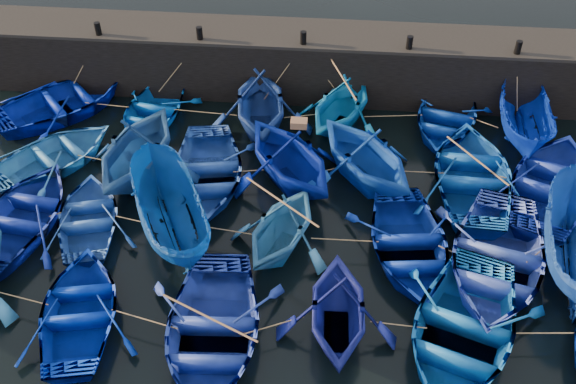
# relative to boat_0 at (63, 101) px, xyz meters

# --- Properties ---
(ground) EXTENTS (120.00, 120.00, 0.00)m
(ground) POSITION_rel_boat_0_xyz_m (9.34, -7.90, -0.57)
(ground) COLOR black
(ground) RESTS_ON ground
(quay_wall) EXTENTS (26.00, 2.50, 2.50)m
(quay_wall) POSITION_rel_boat_0_xyz_m (9.34, 2.60, 0.68)
(quay_wall) COLOR black
(quay_wall) RESTS_ON ground
(quay_top) EXTENTS (26.00, 2.50, 0.12)m
(quay_top) POSITION_rel_boat_0_xyz_m (9.34, 2.60, 1.99)
(quay_top) COLOR black
(quay_top) RESTS_ON quay_wall
(bollard_0) EXTENTS (0.24, 0.24, 0.50)m
(bollard_0) POSITION_rel_boat_0_xyz_m (1.34, 1.70, 2.30)
(bollard_0) COLOR black
(bollard_0) RESTS_ON quay_top
(bollard_1) EXTENTS (0.24, 0.24, 0.50)m
(bollard_1) POSITION_rel_boat_0_xyz_m (5.34, 1.70, 2.30)
(bollard_1) COLOR black
(bollard_1) RESTS_ON quay_top
(bollard_2) EXTENTS (0.24, 0.24, 0.50)m
(bollard_2) POSITION_rel_boat_0_xyz_m (9.34, 1.70, 2.30)
(bollard_2) COLOR black
(bollard_2) RESTS_ON quay_top
(bollard_3) EXTENTS (0.24, 0.24, 0.50)m
(bollard_3) POSITION_rel_boat_0_xyz_m (13.34, 1.70, 2.30)
(bollard_3) COLOR black
(bollard_3) RESTS_ON quay_top
(bollard_4) EXTENTS (0.24, 0.24, 0.50)m
(bollard_4) POSITION_rel_boat_0_xyz_m (17.34, 1.70, 2.30)
(bollard_4) COLOR black
(bollard_4) RESTS_ON quay_top
(boat_0) EXTENTS (6.65, 6.57, 1.13)m
(boat_0) POSITION_rel_boat_0_xyz_m (0.00, 0.00, 0.00)
(boat_0) COLOR #00168B
(boat_0) RESTS_ON ground
(boat_1) EXTENTS (3.70, 4.75, 0.90)m
(boat_1) POSITION_rel_boat_0_xyz_m (3.60, -0.15, -0.11)
(boat_1) COLOR #0349B1
(boat_1) RESTS_ON ground
(boat_2) EXTENTS (4.65, 5.19, 2.44)m
(boat_2) POSITION_rel_boat_0_xyz_m (7.88, -0.31, 0.66)
(boat_2) COLOR navy
(boat_2) RESTS_ON ground
(boat_3) EXTENTS (4.93, 5.21, 2.16)m
(boat_3) POSITION_rel_boat_0_xyz_m (10.92, 0.04, 0.52)
(boat_3) COLOR blue
(boat_3) RESTS_ON ground
(boat_4) EXTENTS (4.49, 5.45, 0.98)m
(boat_4) POSITION_rel_boat_0_xyz_m (14.94, 0.35, -0.07)
(boat_4) COLOR navy
(boat_4) RESTS_ON ground
(boat_5) EXTENTS (2.18, 4.95, 1.87)m
(boat_5) POSITION_rel_boat_0_xyz_m (17.71, -0.22, 0.37)
(boat_5) COLOR #0426AA
(boat_5) RESTS_ON ground
(boat_6) EXTENTS (5.54, 5.69, 0.96)m
(boat_6) POSITION_rel_boat_0_xyz_m (0.83, -3.26, -0.08)
(boat_6) COLOR blue
(boat_6) RESTS_ON ground
(boat_7) EXTENTS (4.96, 5.50, 2.54)m
(boat_7) POSITION_rel_boat_0_xyz_m (4.06, -3.52, 0.70)
(boat_7) COLOR navy
(boat_7) RESTS_ON ground
(boat_8) EXTENTS (4.47, 5.62, 1.05)m
(boat_8) POSITION_rel_boat_0_xyz_m (6.45, -3.67, -0.04)
(boat_8) COLOR #234DAF
(boat_8) RESTS_ON ground
(boat_9) EXTENTS (6.05, 6.19, 2.47)m
(boat_9) POSITION_rel_boat_0_xyz_m (9.28, -3.47, 0.67)
(boat_9) COLOR #001480
(boat_9) RESTS_ON ground
(boat_10) EXTENTS (6.01, 6.13, 2.45)m
(boat_10) POSITION_rel_boat_0_xyz_m (11.85, -3.11, 0.66)
(boat_10) COLOR #0D42B3
(boat_10) RESTS_ON ground
(boat_11) EXTENTS (4.25, 5.79, 1.17)m
(boat_11) POSITION_rel_boat_0_xyz_m (15.54, -3.08, 0.02)
(boat_11) COLOR #0A4495
(boat_11) RESTS_ON ground
(boat_12) EXTENTS (5.95, 6.81, 1.18)m
(boat_12) POSITION_rel_boat_0_xyz_m (18.20, -3.34, 0.02)
(boat_12) COLOR #142C98
(boat_12) RESTS_ON ground
(boat_13) EXTENTS (4.16, 5.41, 1.04)m
(boat_13) POSITION_rel_boat_0_xyz_m (0.98, -6.40, -0.05)
(boat_13) COLOR navy
(boat_13) RESTS_ON ground
(boat_14) EXTENTS (3.90, 4.72, 0.85)m
(boat_14) POSITION_rel_boat_0_xyz_m (3.08, -6.18, -0.14)
(boat_14) COLOR blue
(boat_14) RESTS_ON ground
(boat_15) EXTENTS (4.09, 5.52, 2.01)m
(boat_15) POSITION_rel_boat_0_xyz_m (5.81, -6.37, 0.44)
(boat_15) COLOR navy
(boat_15) RESTS_ON ground
(boat_16) EXTENTS (4.35, 4.65, 1.98)m
(boat_16) POSITION_rel_boat_0_xyz_m (9.32, -6.59, 0.42)
(boat_16) COLOR #2D73B2
(boat_16) RESTS_ON ground
(boat_17) EXTENTS (4.13, 5.34, 1.02)m
(boat_17) POSITION_rel_boat_0_xyz_m (13.18, -6.55, -0.05)
(boat_17) COLOR navy
(boat_17) RESTS_ON ground
(boat_18) EXTENTS (5.48, 6.67, 1.21)m
(boat_18) POSITION_rel_boat_0_xyz_m (15.73, -6.99, 0.04)
(boat_18) COLOR blue
(boat_18) RESTS_ON ground
(boat_19) EXTENTS (2.82, 5.53, 2.04)m
(boat_19) POSITION_rel_boat_0_xyz_m (18.00, -6.52, 0.46)
(boat_19) COLOR navy
(boat_19) RESTS_ON ground
(boat_21) EXTENTS (4.06, 5.04, 0.93)m
(boat_21) POSITION_rel_boat_0_xyz_m (4.05, -9.81, -0.10)
(boat_21) COLOR #0022A7
(boat_21) RESTS_ON ground
(boat_22) EXTENTS (4.17, 5.60, 1.11)m
(boat_22) POSITION_rel_boat_0_xyz_m (7.79, -10.28, -0.01)
(boat_22) COLOR navy
(boat_22) RESTS_ON ground
(boat_23) EXTENTS (3.49, 3.99, 2.03)m
(boat_23) POSITION_rel_boat_0_xyz_m (11.11, -9.57, 0.45)
(boat_23) COLOR navy
(boat_23) RESTS_ON ground
(boat_24) EXTENTS (5.69, 6.67, 1.17)m
(boat_24) POSITION_rel_boat_0_xyz_m (14.42, -9.65, 0.02)
(boat_24) COLOR #0A54A8
(boat_24) RESTS_ON ground
(wooden_crate) EXTENTS (0.54, 0.39, 0.24)m
(wooden_crate) POSITION_rel_boat_0_xyz_m (9.58, -3.47, 2.03)
(wooden_crate) COLOR brown
(wooden_crate) RESTS_ON boat_9
(mooring_ropes) EXTENTS (17.76, 11.92, 2.10)m
(mooring_ropes) POSITION_rel_boat_0_xyz_m (9.29, -2.88, 0.32)
(mooring_ropes) COLOR tan
(mooring_ropes) RESTS_ON ground
(loose_oars) EXTENTS (10.01, 12.40, 1.11)m
(loose_oars) POSITION_rel_boat_0_xyz_m (10.89, -4.98, 1.07)
(loose_oars) COLOR #99724C
(loose_oars) RESTS_ON ground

